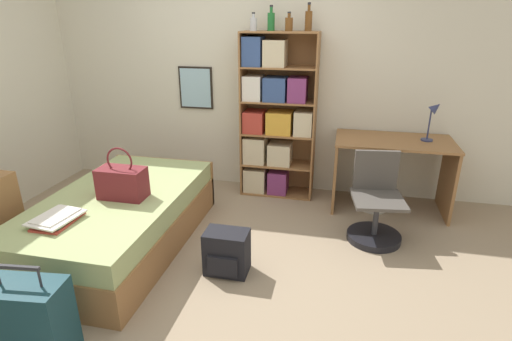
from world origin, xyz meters
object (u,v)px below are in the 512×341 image
(bottle_brown, at_px, (271,21))
(bottle_clear, at_px, (289,24))
(bottle_blue, at_px, (309,20))
(bottle_green, at_px, (253,24))
(suitcase, at_px, (31,323))
(bed, at_px, (120,219))
(handbag, at_px, (122,182))
(bookcase, at_px, (273,119))
(desk_lamp, at_px, (434,114))
(desk, at_px, (392,162))
(book_stack_on_bed, at_px, (56,219))
(backpack, at_px, (227,252))
(waste_bin, at_px, (374,200))
(desk_chair, at_px, (375,213))

(bottle_brown, distance_m, bottle_clear, 0.21)
(bottle_blue, bearing_deg, bottle_clear, -161.26)
(bottle_green, bearing_deg, suitcase, -104.91)
(bed, distance_m, handbag, 0.41)
(bookcase, relative_size, desk_lamp, 4.37)
(bookcase, xyz_separation_m, bottle_brown, (-0.04, 0.05, 1.02))
(desk, bearing_deg, bottle_brown, 171.64)
(book_stack_on_bed, relative_size, desk_lamp, 0.93)
(bottle_green, relative_size, backpack, 0.50)
(handbag, xyz_separation_m, bottle_blue, (1.37, 1.53, 1.28))
(book_stack_on_bed, xyz_separation_m, desk, (2.59, 1.85, 0.01))
(handbag, bearing_deg, suitcase, -85.95)
(bed, xyz_separation_m, book_stack_on_bed, (-0.17, -0.57, 0.28))
(desk, height_order, backpack, desk)
(handbag, relative_size, backpack, 1.24)
(bottle_clear, height_order, backpack, bottle_clear)
(bottle_green, height_order, bottle_brown, bottle_brown)
(bed, bearing_deg, bottle_green, 56.99)
(bed, relative_size, book_stack_on_bed, 5.18)
(desk, relative_size, waste_bin, 4.30)
(book_stack_on_bed, distance_m, bottle_blue, 2.97)
(bottle_green, bearing_deg, bottle_clear, 1.75)
(bookcase, height_order, desk_lamp, bookcase)
(bookcase, bearing_deg, handbag, -124.86)
(bottle_brown, xyz_separation_m, desk_lamp, (1.68, -0.16, -0.86))
(desk_lamp, bearing_deg, handbag, -152.76)
(suitcase, xyz_separation_m, desk_chair, (2.06, 1.93, -0.02))
(bottle_blue, bearing_deg, handbag, -131.87)
(bottle_clear, distance_m, bottle_blue, 0.20)
(bottle_green, xyz_separation_m, desk_chair, (1.33, -0.80, -1.63))
(handbag, relative_size, bottle_green, 2.50)
(bookcase, height_order, bottle_brown, bottle_brown)
(desk_chair, bearing_deg, bookcase, 143.50)
(bottle_blue, height_order, desk, bottle_blue)
(book_stack_on_bed, relative_size, bottle_green, 2.13)
(bed, bearing_deg, handbag, -26.12)
(handbag, xyz_separation_m, bookcase, (1.03, 1.48, 0.25))
(bottle_brown, distance_m, waste_bin, 2.18)
(suitcase, bearing_deg, desk_lamp, 45.75)
(suitcase, xyz_separation_m, backpack, (0.87, 1.11, -0.09))
(bookcase, distance_m, bottle_blue, 1.09)
(book_stack_on_bed, bearing_deg, desk, 35.56)
(desk_chair, distance_m, backpack, 1.45)
(bottle_blue, distance_m, waste_bin, 2.00)
(book_stack_on_bed, relative_size, backpack, 1.06)
(bottle_clear, bearing_deg, bottle_green, -178.25)
(bottle_clear, height_order, desk, bottle_clear)
(bookcase, relative_size, bottle_green, 10.05)
(desk, relative_size, desk_lamp, 2.85)
(suitcase, xyz_separation_m, desk, (2.24, 2.61, 0.26))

